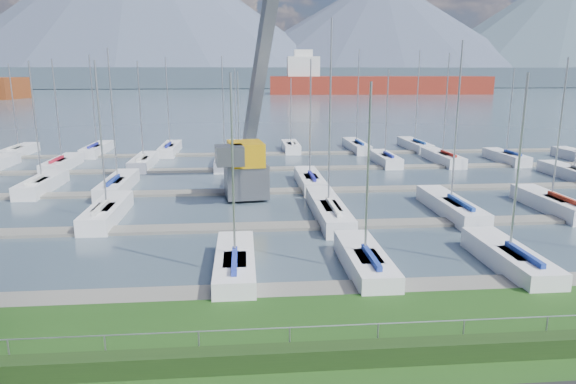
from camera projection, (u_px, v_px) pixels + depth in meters
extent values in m
cube|color=#3F4F5C|center=(247.00, 91.00, 269.61)|extent=(800.00, 540.00, 0.20)
cube|color=#1C3312|center=(321.00, 356.00, 16.90)|extent=(80.00, 0.70, 0.70)
cylinder|color=#93959B|center=(319.00, 326.00, 17.09)|extent=(80.00, 0.04, 0.04)
cube|color=#3D4C59|center=(246.00, 77.00, 336.03)|extent=(900.00, 80.00, 12.00)
cone|color=#454F65|center=(137.00, 6.00, 385.33)|extent=(340.00, 340.00, 115.00)
cone|color=#424B60|center=(380.00, 30.00, 414.65)|extent=(300.00, 300.00, 85.00)
cone|color=#435462|center=(573.00, 23.00, 437.12)|extent=(320.00, 320.00, 100.00)
cube|color=slate|center=(300.00, 291.00, 23.24)|extent=(90.00, 1.60, 0.25)
cube|color=slate|center=(283.00, 227.00, 32.93)|extent=(90.00, 1.60, 0.25)
cube|color=gray|center=(273.00, 191.00, 42.63)|extent=(90.00, 1.60, 0.25)
cube|color=gray|center=(267.00, 169.00, 52.33)|extent=(90.00, 1.60, 0.25)
cube|color=slate|center=(263.00, 154.00, 62.03)|extent=(90.00, 1.60, 0.25)
cube|color=slate|center=(246.00, 180.00, 40.19)|extent=(3.56, 3.56, 2.60)
cube|color=#C28B0B|center=(246.00, 154.00, 39.71)|extent=(2.99, 3.69, 1.80)
cube|color=#585A60|center=(265.00, 37.00, 42.17)|extent=(4.22, 11.02, 19.89)
cube|color=#505356|center=(229.00, 155.00, 37.62)|extent=(2.25, 2.42, 1.40)
cube|color=maroon|center=(379.00, 88.00, 232.55)|extent=(99.33, 23.69, 10.00)
cube|color=silver|center=(303.00, 71.00, 229.84)|extent=(14.79, 14.79, 12.00)
cube|color=silver|center=(303.00, 54.00, 228.24)|extent=(8.45, 8.45, 4.00)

